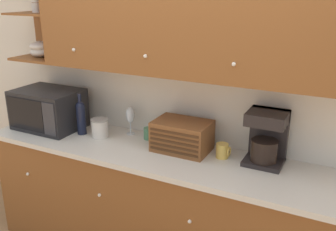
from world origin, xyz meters
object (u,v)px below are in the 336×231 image
(storage_canister, at_px, (100,128))
(mug_blue_second, at_px, (223,151))
(wine_glass, at_px, (130,116))
(mug, at_px, (149,133))
(bread_box, at_px, (182,136))
(wine_bottle, at_px, (81,116))
(microwave, at_px, (48,109))
(coffee_maker, at_px, (266,137))

(storage_canister, xyz_separation_m, mug_blue_second, (1.00, 0.08, -0.02))
(storage_canister, bearing_deg, wine_glass, 42.17)
(mug, xyz_separation_m, bread_box, (0.32, -0.08, 0.07))
(wine_bottle, bearing_deg, mug, 15.75)
(storage_canister, xyz_separation_m, mug, (0.37, 0.14, -0.03))
(bread_box, bearing_deg, mug, 166.37)
(microwave, relative_size, coffee_maker, 1.47)
(microwave, xyz_separation_m, wine_bottle, (0.34, 0.01, -0.01))
(wine_glass, xyz_separation_m, mug_blue_second, (0.81, -0.09, -0.11))
(storage_canister, xyz_separation_m, coffee_maker, (1.28, 0.14, 0.11))
(mug, distance_m, bread_box, 0.33)
(wine_glass, bearing_deg, mug, -6.56)
(bread_box, bearing_deg, storage_canister, -174.51)
(storage_canister, bearing_deg, mug_blue_second, 4.41)
(wine_glass, height_order, bread_box, wine_glass)
(storage_canister, height_order, mug, storage_canister)
(storage_canister, relative_size, mug_blue_second, 1.45)
(wine_bottle, height_order, storage_canister, wine_bottle)
(wine_bottle, distance_m, mug, 0.58)
(wine_glass, bearing_deg, microwave, -165.35)
(wine_glass, xyz_separation_m, coffee_maker, (1.09, -0.03, 0.03))
(wine_bottle, distance_m, bread_box, 0.87)
(wine_bottle, xyz_separation_m, coffee_maker, (1.45, 0.15, 0.03))
(bread_box, relative_size, coffee_maker, 1.10)
(mug, relative_size, bread_box, 0.24)
(bread_box, xyz_separation_m, coffee_maker, (0.59, 0.07, 0.07))
(wine_bottle, relative_size, mug_blue_second, 3.27)
(wine_bottle, xyz_separation_m, mug, (0.54, 0.15, -0.11))
(wine_bottle, relative_size, mug, 3.56)
(storage_canister, relative_size, bread_box, 0.37)
(microwave, xyz_separation_m, storage_canister, (0.51, 0.02, -0.09))
(mug, bearing_deg, mug_blue_second, -6.06)
(bread_box, bearing_deg, microwave, -176.04)
(coffee_maker, bearing_deg, storage_canister, -173.77)
(bread_box, distance_m, coffee_maker, 0.60)
(microwave, xyz_separation_m, bread_box, (1.20, 0.08, -0.05))
(storage_canister, height_order, bread_box, bread_box)
(microwave, distance_m, coffee_maker, 1.80)
(mug, relative_size, coffee_maker, 0.26)
(microwave, xyz_separation_m, mug, (0.88, 0.16, -0.12))
(mug_blue_second, bearing_deg, wine_bottle, -175.76)
(bread_box, height_order, coffee_maker, coffee_maker)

